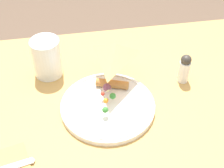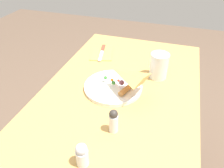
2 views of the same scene
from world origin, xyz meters
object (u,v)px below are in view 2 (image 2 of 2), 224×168
plate_pizza (114,86)px  butter_knife (102,52)px  pepper_shaker (114,121)px  milk_glass (159,67)px  salt_shaker (82,155)px  napkin_folded (102,53)px  dining_table (121,108)px

plate_pizza → butter_knife: bearing=-151.6°
butter_knife → pepper_shaker: pepper_shaker is taller
milk_glass → pepper_shaker: 0.42m
salt_shaker → pepper_shaker: (-0.16, 0.05, 0.01)m
pepper_shaker → milk_glass: bearing=165.9°
salt_shaker → napkin_folded: bearing=-164.7°
dining_table → napkin_folded: (-0.29, -0.20, 0.13)m
butter_knife → pepper_shaker: bearing=11.5°
milk_glass → plate_pizza: bearing=-48.2°
milk_glass → salt_shaker: bearing=-15.0°
milk_glass → pepper_shaker: size_ratio=1.28×
dining_table → plate_pizza: bearing=-60.0°
butter_knife → salt_shaker: (0.72, 0.20, 0.04)m
dining_table → milk_glass: (-0.14, 0.15, 0.18)m
milk_glass → salt_shaker: size_ratio=1.42×
pepper_shaker → plate_pizza: bearing=-162.6°
dining_table → milk_glass: bearing=134.0°
milk_glass → pepper_shaker: bearing=-14.1°
pepper_shaker → napkin_folded: bearing=-156.0°
dining_table → plate_pizza: size_ratio=4.09×
napkin_folded → pepper_shaker: bearing=24.0°
dining_table → milk_glass: milk_glass is taller
pepper_shaker → butter_knife: bearing=-156.2°
butter_knife → salt_shaker: salt_shaker is taller
dining_table → butter_knife: 0.38m
butter_knife → salt_shaker: size_ratio=2.26×
plate_pizza → napkin_folded: (-0.31, -0.17, -0.01)m
milk_glass → pepper_shaker: (0.41, -0.10, -0.01)m
napkin_folded → plate_pizza: bearing=28.8°
dining_table → napkin_folded: size_ratio=5.40×
salt_shaker → pepper_shaker: 0.17m
dining_table → salt_shaker: salt_shaker is taller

